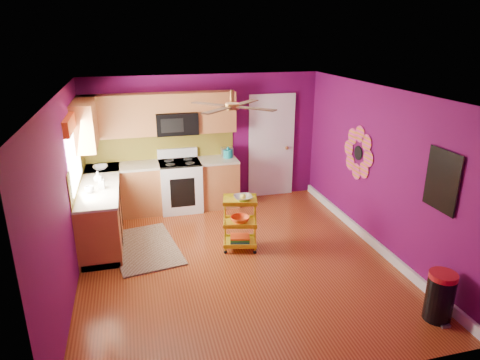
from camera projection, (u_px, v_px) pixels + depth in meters
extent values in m
plane|color=maroon|center=(236.00, 260.00, 6.42)|extent=(5.00, 5.00, 0.00)
cube|color=#5E0A4C|center=(205.00, 140.00, 8.29)|extent=(4.50, 0.04, 2.50)
cube|color=#5E0A4C|center=(305.00, 275.00, 3.73)|extent=(4.50, 0.04, 2.50)
cube|color=#5E0A4C|center=(66.00, 196.00, 5.48)|extent=(0.04, 5.00, 2.50)
cube|color=#5E0A4C|center=(378.00, 169.00, 6.54)|extent=(0.04, 5.00, 2.50)
cube|color=silver|center=(236.00, 92.00, 5.60)|extent=(4.50, 5.00, 0.04)
cube|color=white|center=(369.00, 239.00, 6.92)|extent=(0.05, 4.90, 0.14)
cube|color=#975429|center=(102.00, 211.00, 7.05)|extent=(0.60, 2.30, 0.90)
cube|color=#975429|center=(165.00, 188.00, 8.08)|extent=(2.80, 0.60, 0.90)
cube|color=beige|center=(99.00, 184.00, 6.89)|extent=(0.63, 2.30, 0.04)
cube|color=beige|center=(163.00, 164.00, 7.93)|extent=(2.80, 0.63, 0.04)
cube|color=black|center=(104.00, 233.00, 7.18)|extent=(0.54, 2.30, 0.10)
cube|color=black|center=(166.00, 207.00, 8.22)|extent=(2.80, 0.54, 0.10)
cube|color=white|center=(181.00, 186.00, 8.12)|extent=(0.76, 0.66, 0.92)
cube|color=black|center=(179.00, 163.00, 7.97)|extent=(0.76, 0.62, 0.03)
cube|color=white|center=(177.00, 153.00, 8.19)|extent=(0.76, 0.06, 0.18)
cube|color=black|center=(183.00, 193.00, 7.83)|extent=(0.45, 0.02, 0.55)
cube|color=#975429|center=(117.00, 116.00, 7.58)|extent=(1.32, 0.33, 0.75)
cube|color=#975429|center=(216.00, 112.00, 8.00)|extent=(0.72, 0.33, 0.75)
cube|color=#975429|center=(175.00, 102.00, 7.75)|extent=(0.76, 0.33, 0.34)
cube|color=#975429|center=(86.00, 123.00, 7.02)|extent=(0.33, 1.30, 0.75)
cube|color=black|center=(177.00, 123.00, 7.85)|extent=(0.76, 0.38, 0.40)
cube|color=brown|center=(161.00, 146.00, 8.10)|extent=(2.80, 0.01, 0.51)
cube|color=brown|center=(78.00, 169.00, 6.73)|extent=(0.01, 2.30, 0.51)
cube|color=white|center=(73.00, 152.00, 6.34)|extent=(0.03, 1.20, 1.00)
cube|color=#D94513|center=(71.00, 121.00, 6.20)|extent=(0.08, 1.35, 0.22)
cube|color=white|center=(271.00, 147.00, 8.66)|extent=(0.85, 0.04, 2.05)
cube|color=white|center=(271.00, 147.00, 8.65)|extent=(0.95, 0.02, 2.15)
sphere|color=#BF8C3F|center=(287.00, 148.00, 8.70)|extent=(0.07, 0.07, 0.07)
cylinder|color=black|center=(358.00, 153.00, 7.05)|extent=(0.01, 0.24, 0.24)
cube|color=teal|center=(443.00, 181.00, 5.16)|extent=(0.03, 0.52, 0.72)
cube|color=black|center=(442.00, 181.00, 5.15)|extent=(0.01, 0.56, 0.76)
cylinder|color=#BF8C3F|center=(232.00, 96.00, 5.80)|extent=(0.06, 0.06, 0.16)
cylinder|color=#BF8C3F|center=(232.00, 106.00, 5.85)|extent=(0.20, 0.20, 0.08)
cube|color=#4C2D19|center=(246.00, 102.00, 6.16)|extent=(0.47, 0.47, 0.01)
cube|color=#4C2D19|center=(209.00, 104.00, 6.03)|extent=(0.47, 0.47, 0.01)
cube|color=#4C2D19|center=(217.00, 111.00, 5.54)|extent=(0.47, 0.47, 0.01)
cube|color=#4C2D19|center=(257.00, 109.00, 5.67)|extent=(0.47, 0.47, 0.01)
cube|color=black|center=(145.00, 247.00, 6.77)|extent=(1.18, 1.67, 0.02)
cylinder|color=yellow|center=(225.00, 228.00, 6.46)|extent=(0.02, 0.02, 0.79)
cylinder|color=yellow|center=(255.00, 228.00, 6.47)|extent=(0.02, 0.02, 0.79)
cylinder|color=yellow|center=(225.00, 219.00, 6.76)|extent=(0.02, 0.02, 0.79)
cylinder|color=yellow|center=(254.00, 219.00, 6.77)|extent=(0.02, 0.02, 0.79)
sphere|color=black|center=(225.00, 252.00, 6.60)|extent=(0.06, 0.06, 0.06)
sphere|color=black|center=(255.00, 252.00, 6.60)|extent=(0.06, 0.06, 0.06)
sphere|color=black|center=(226.00, 242.00, 6.90)|extent=(0.06, 0.06, 0.06)
sphere|color=black|center=(254.00, 242.00, 6.90)|extent=(0.06, 0.06, 0.06)
cube|color=yellow|center=(240.00, 201.00, 6.49)|extent=(0.59, 0.49, 0.03)
cube|color=yellow|center=(240.00, 223.00, 6.61)|extent=(0.59, 0.49, 0.03)
cube|color=yellow|center=(240.00, 242.00, 6.72)|extent=(0.59, 0.49, 0.03)
imported|color=beige|center=(243.00, 198.00, 6.47)|extent=(0.34, 0.34, 0.07)
sphere|color=yellow|center=(243.00, 197.00, 6.47)|extent=(0.09, 0.09, 0.09)
imported|color=#D94513|center=(240.00, 219.00, 6.59)|extent=(0.35, 0.35, 0.09)
cube|color=navy|center=(240.00, 240.00, 6.71)|extent=(0.35, 0.29, 0.04)
cube|color=#267233|center=(240.00, 238.00, 6.70)|extent=(0.35, 0.29, 0.03)
cube|color=#D94513|center=(240.00, 237.00, 6.69)|extent=(0.35, 0.29, 0.03)
cylinder|color=black|center=(439.00, 299.00, 5.03)|extent=(0.35, 0.35, 0.55)
cylinder|color=#AF191E|center=(444.00, 276.00, 4.93)|extent=(0.32, 0.32, 0.06)
cube|color=beige|center=(445.00, 326.00, 4.97)|extent=(0.11, 0.06, 0.03)
cylinder|color=teal|center=(228.00, 154.00, 8.22)|extent=(0.18, 0.18, 0.16)
sphere|color=teal|center=(228.00, 149.00, 8.19)|extent=(0.06, 0.06, 0.06)
cube|color=beige|center=(227.00, 152.00, 8.30)|extent=(0.22, 0.15, 0.18)
imported|color=#EA3F72|center=(101.00, 182.00, 6.60)|extent=(0.09, 0.09, 0.20)
imported|color=white|center=(98.00, 177.00, 6.87)|extent=(0.15, 0.15, 0.19)
imported|color=white|center=(100.00, 167.00, 7.55)|extent=(0.26, 0.26, 0.06)
imported|color=white|center=(90.00, 189.00, 6.45)|extent=(0.13, 0.13, 0.10)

